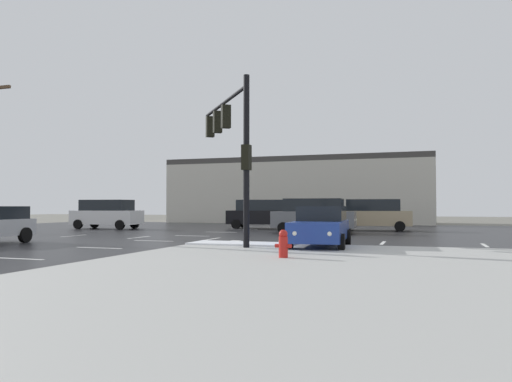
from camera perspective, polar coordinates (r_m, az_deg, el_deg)
The scene contains 13 objects.
ground_plane at distance 24.72m, azimuth -9.43°, elevation -5.47°, with size 120.00×120.00×0.00m, color slate.
road_asphalt at distance 24.72m, azimuth -9.43°, elevation -5.44°, with size 44.00×44.00×0.02m, color #232326.
sidewalk_corner at distance 9.92m, azimuth 21.23°, elevation -10.53°, with size 18.00×18.00×0.14m, color #B2B2AD.
snow_strip_curbside at distance 19.02m, azimuth -1.70°, elevation -6.09°, with size 4.00×1.60×0.06m, color white.
lane_markings at distance 22.95m, azimuth -8.37°, elevation -5.70°, with size 36.15×36.15×0.01m.
traffic_signal_mast at distance 19.60m, azimuth -2.93°, elevation 6.48°, with size 3.91×5.06×6.16m.
fire_hydrant at distance 14.10m, azimuth 3.18°, elevation -6.10°, with size 0.48×0.26×0.79m.
strip_building_background at distance 47.92m, azimuth 5.08°, elevation -0.01°, with size 24.69×8.00×6.14m.
suv_white at distance 36.16m, azimuth -16.90°, elevation -2.51°, with size 4.91×2.37×2.03m.
suv_black at distance 34.67m, azimuth 0.73°, elevation -2.62°, with size 4.94×2.43×2.03m.
sedan_blue at distance 18.68m, azimuth 7.52°, elevation -4.05°, with size 2.28×4.63×1.58m.
suv_grey at distance 29.10m, azimuth 6.72°, elevation -2.77°, with size 4.93×2.40×2.03m.
suv_tan at distance 32.88m, azimuth 13.43°, elevation -2.62°, with size 4.93×2.41×2.03m.
Camera 1 is at (11.56, -21.80, 1.60)m, focal length 34.53 mm.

